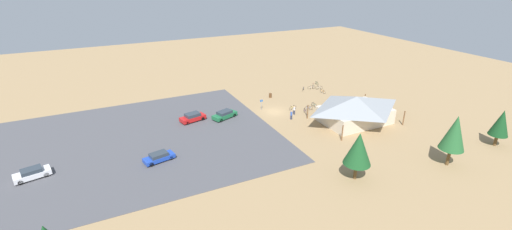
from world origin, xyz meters
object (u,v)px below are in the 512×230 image
(bicycle_black_lone_west, at_px, (355,102))
(car_green_far_end, at_px, (225,115))
(bicycle_blue_yard_right, at_px, (309,108))
(visitor_crossing_yard, at_px, (291,115))
(pine_far_east, at_px, (455,133))
(car_blue_second_row, at_px, (159,157))
(trash_bin, at_px, (270,95))
(visitor_at_bikes, at_px, (294,110))
(bike_pavilion, at_px, (356,108))
(bicycle_green_front_row, at_px, (317,83))
(bicycle_purple_yard_front, at_px, (305,111))
(bicycle_white_yard_center, at_px, (312,87))
(car_white_near_entry, at_px, (32,173))
(lot_sign, at_px, (261,103))
(bicycle_silver_trailside, at_px, (319,88))
(bicycle_teal_by_bin, at_px, (314,105))
(bicycle_orange_edge_north, at_px, (323,92))
(bicycle_yellow_back_row, at_px, (293,108))
(pine_east, at_px, (358,149))
(pine_west, at_px, (501,123))
(bicycle_silver_mid_cluster, at_px, (303,89))
(bicycle_red_yard_left, at_px, (313,85))
(car_red_by_curb, at_px, (193,117))

(bicycle_black_lone_west, distance_m, car_green_far_end, 26.71)
(bicycle_blue_yard_right, relative_size, car_green_far_end, 0.33)
(car_green_far_end, xyz_separation_m, visitor_crossing_yard, (-10.61, 5.70, 0.14))
(pine_far_east, relative_size, car_blue_second_row, 1.63)
(trash_bin, relative_size, visitor_at_bikes, 0.54)
(bike_pavilion, relative_size, bicycle_green_front_row, 8.15)
(bicycle_purple_yard_front, distance_m, bicycle_white_yard_center, 14.48)
(car_blue_second_row, height_order, car_white_near_entry, car_white_near_entry)
(lot_sign, bearing_deg, car_white_near_entry, 12.06)
(bicycle_green_front_row, height_order, car_blue_second_row, car_blue_second_row)
(bicycle_silver_trailside, xyz_separation_m, visitor_crossing_yard, (14.54, 11.74, 0.54))
(pine_far_east, bearing_deg, bicycle_black_lone_west, -100.57)
(pine_far_east, xyz_separation_m, car_white_near_entry, (51.18, -21.24, -4.17))
(bicycle_teal_by_bin, xyz_separation_m, bicycle_orange_edge_north, (-6.42, -5.90, -0.02))
(bicycle_yellow_back_row, bearing_deg, bike_pavilion, 125.16)
(bicycle_purple_yard_front, xyz_separation_m, visitor_crossing_yard, (3.87, 1.36, 0.53))
(bicycle_white_yard_center, bearing_deg, pine_east, 64.33)
(bike_pavilion, distance_m, bicycle_blue_yard_right, 9.39)
(pine_east, distance_m, bicycle_green_front_row, 39.30)
(pine_far_east, relative_size, pine_west, 1.26)
(bicycle_teal_by_bin, relative_size, visitor_at_bikes, 1.04)
(lot_sign, height_order, bicycle_silver_mid_cluster, lot_sign)
(bicycle_orange_edge_north, distance_m, visitor_at_bikes, 14.02)
(pine_west, height_order, bicycle_black_lone_west, pine_west)
(bicycle_yellow_back_row, distance_m, visitor_at_bikes, 2.41)
(bicycle_silver_trailside, distance_m, car_blue_second_row, 42.13)
(pine_east, distance_m, visitor_at_bikes, 22.32)
(bicycle_yellow_back_row, bearing_deg, bicycle_silver_mid_cluster, -133.04)
(bicycle_green_front_row, bearing_deg, bicycle_orange_edge_north, 67.16)
(bicycle_orange_edge_north, distance_m, bicycle_red_yard_left, 4.67)
(bicycle_teal_by_bin, bearing_deg, bicycle_silver_mid_cluster, -111.14)
(visitor_at_bikes, bearing_deg, trash_bin, -92.08)
(bike_pavilion, distance_m, bicycle_orange_edge_north, 15.59)
(bicycle_silver_trailside, height_order, car_blue_second_row, car_blue_second_row)
(bicycle_green_front_row, relative_size, car_red_by_curb, 0.35)
(bicycle_white_yard_center, bearing_deg, bicycle_yellow_back_row, 40.04)
(bicycle_white_yard_center, height_order, bicycle_red_yard_left, bicycle_white_yard_center)
(car_red_by_curb, distance_m, car_blue_second_row, 14.06)
(lot_sign, distance_m, bicycle_purple_yard_front, 8.41)
(pine_far_east, relative_size, visitor_at_bikes, 4.45)
(bicycle_white_yard_center, bearing_deg, car_green_far_end, 16.17)
(lot_sign, xyz_separation_m, bicycle_teal_by_bin, (-10.03, 3.14, -1.01))
(bicycle_white_yard_center, xyz_separation_m, car_white_near_entry, (52.99, 14.12, 0.33))
(pine_west, bearing_deg, pine_east, -5.26)
(pine_east, relative_size, bicycle_green_front_row, 3.88)
(bicycle_yellow_back_row, xyz_separation_m, car_green_far_end, (13.35, -1.80, 0.38))
(pine_west, xyz_separation_m, car_blue_second_row, (47.30, -17.80, -3.10))
(pine_far_east, distance_m, pine_east, 14.10)
(bicycle_silver_mid_cluster, height_order, bicycle_teal_by_bin, bicycle_teal_by_bin)
(car_white_near_entry, bearing_deg, bicycle_white_yard_center, -165.08)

